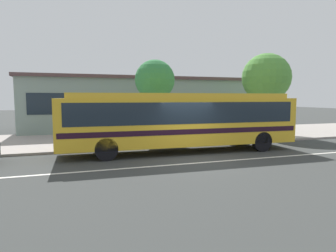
% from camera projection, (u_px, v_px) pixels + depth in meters
% --- Properties ---
extents(ground_plane, '(120.00, 120.00, 0.00)m').
position_uv_depth(ground_plane, '(192.00, 159.00, 13.06)').
color(ground_plane, '#373A38').
extents(sidewalk_slab, '(60.00, 8.00, 0.12)m').
position_uv_depth(sidewalk_slab, '(150.00, 137.00, 19.82)').
color(sidewalk_slab, '#A0978F').
rests_on(sidewalk_slab, ground_plane).
extents(lane_stripe_center, '(56.00, 0.16, 0.01)m').
position_uv_depth(lane_stripe_center, '(200.00, 163.00, 12.31)').
color(lane_stripe_center, silver).
rests_on(lane_stripe_center, ground_plane).
extents(transit_bus, '(11.79, 2.79, 2.92)m').
position_uv_depth(transit_bus, '(181.00, 118.00, 14.66)').
color(transit_bus, gold).
rests_on(transit_bus, ground_plane).
extents(pedestrian_waiting_near_sign, '(0.44, 0.44, 1.62)m').
position_uv_depth(pedestrian_waiting_near_sign, '(235.00, 124.00, 18.68)').
color(pedestrian_waiting_near_sign, '#7E6D51').
rests_on(pedestrian_waiting_near_sign, sidewalk_slab).
extents(pedestrian_walking_along_curb, '(0.44, 0.44, 1.70)m').
position_uv_depth(pedestrian_walking_along_curb, '(237.00, 124.00, 17.90)').
color(pedestrian_walking_along_curb, '#232449').
rests_on(pedestrian_walking_along_curb, sidewalk_slab).
extents(pedestrian_standing_by_tree, '(0.46, 0.46, 1.65)m').
position_uv_depth(pedestrian_standing_by_tree, '(221.00, 124.00, 18.06)').
color(pedestrian_standing_by_tree, '#2C2E52').
rests_on(pedestrian_standing_by_tree, sidewalk_slab).
extents(bus_stop_sign, '(0.16, 0.43, 2.43)m').
position_uv_depth(bus_stop_sign, '(237.00, 115.00, 17.74)').
color(bus_stop_sign, gray).
rests_on(bus_stop_sign, sidewalk_slab).
extents(street_tree_near_stop, '(2.46, 2.46, 4.91)m').
position_uv_depth(street_tree_near_stop, '(155.00, 81.00, 18.15)').
color(street_tree_near_stop, brown).
rests_on(street_tree_near_stop, sidewalk_slab).
extents(street_tree_mid_block, '(3.47, 3.47, 5.76)m').
position_uv_depth(street_tree_mid_block, '(266.00, 78.00, 21.28)').
color(street_tree_mid_block, brown).
rests_on(street_tree_mid_block, sidewalk_slab).
extents(station_building, '(18.71, 7.14, 4.39)m').
position_uv_depth(station_building, '(137.00, 103.00, 25.91)').
color(station_building, gray).
rests_on(station_building, ground_plane).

